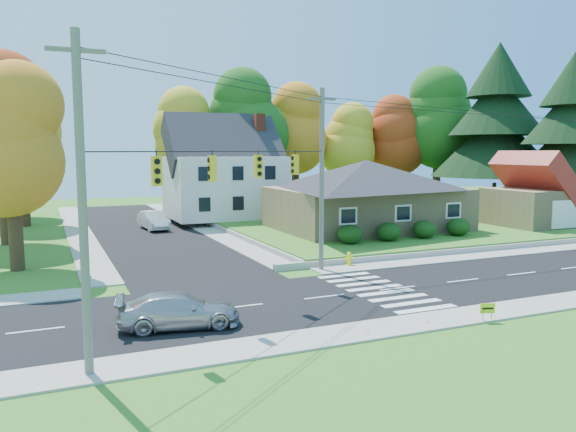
% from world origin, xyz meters
% --- Properties ---
extents(ground, '(120.00, 120.00, 0.00)m').
position_xyz_m(ground, '(0.00, 0.00, 0.00)').
color(ground, '#3D7923').
extents(road_main, '(90.00, 8.00, 0.02)m').
position_xyz_m(road_main, '(0.00, 0.00, 0.01)').
color(road_main, black).
rests_on(road_main, ground).
extents(road_cross, '(8.00, 44.00, 0.02)m').
position_xyz_m(road_cross, '(-8.00, 26.00, 0.01)').
color(road_cross, black).
rests_on(road_cross, ground).
extents(sidewalk_north, '(90.00, 2.00, 0.08)m').
position_xyz_m(sidewalk_north, '(0.00, 5.00, 0.04)').
color(sidewalk_north, '#9C9A90').
rests_on(sidewalk_north, ground).
extents(sidewalk_south, '(90.00, 2.00, 0.08)m').
position_xyz_m(sidewalk_south, '(0.00, -5.00, 0.04)').
color(sidewalk_south, '#9C9A90').
rests_on(sidewalk_south, ground).
extents(lawn, '(30.00, 30.00, 0.50)m').
position_xyz_m(lawn, '(13.00, 21.00, 0.25)').
color(lawn, '#3D7923').
rests_on(lawn, ground).
extents(ranch_house, '(14.60, 10.60, 5.40)m').
position_xyz_m(ranch_house, '(8.00, 16.00, 3.27)').
color(ranch_house, tan).
rests_on(ranch_house, lawn).
extents(colonial_house, '(10.40, 8.40, 9.60)m').
position_xyz_m(colonial_house, '(0.04, 28.00, 4.58)').
color(colonial_house, silver).
rests_on(colonial_house, lawn).
extents(garage, '(7.30, 6.30, 4.60)m').
position_xyz_m(garage, '(22.00, 11.99, 2.84)').
color(garage, tan).
rests_on(garage, lawn).
extents(hedge_row, '(10.70, 1.70, 1.27)m').
position_xyz_m(hedge_row, '(7.50, 9.80, 1.14)').
color(hedge_row, '#163A10').
rests_on(hedge_row, lawn).
extents(traffic_infrastructure, '(38.10, 10.66, 10.00)m').
position_xyz_m(traffic_infrastructure, '(-0.15, 1.35, 5.15)').
color(traffic_infrastructure, '#666059').
rests_on(traffic_infrastructure, ground).
extents(tree_lot_0, '(6.72, 6.72, 12.51)m').
position_xyz_m(tree_lot_0, '(-2.00, 34.00, 8.31)').
color(tree_lot_0, '#3F2A19').
rests_on(tree_lot_0, lawn).
extents(tree_lot_1, '(7.84, 7.84, 14.60)m').
position_xyz_m(tree_lot_1, '(4.00, 33.00, 9.61)').
color(tree_lot_1, '#3F2A19').
rests_on(tree_lot_1, lawn).
extents(tree_lot_2, '(7.28, 7.28, 13.56)m').
position_xyz_m(tree_lot_2, '(10.00, 34.00, 8.96)').
color(tree_lot_2, '#3F2A19').
rests_on(tree_lot_2, lawn).
extents(tree_lot_3, '(6.16, 6.16, 11.47)m').
position_xyz_m(tree_lot_3, '(16.00, 33.00, 7.65)').
color(tree_lot_3, '#3F2A19').
rests_on(tree_lot_3, lawn).
extents(tree_lot_4, '(6.72, 6.72, 12.51)m').
position_xyz_m(tree_lot_4, '(22.00, 32.00, 8.31)').
color(tree_lot_4, '#3F2A19').
rests_on(tree_lot_4, lawn).
extents(tree_lot_5, '(8.40, 8.40, 15.64)m').
position_xyz_m(tree_lot_5, '(26.00, 30.00, 10.27)').
color(tree_lot_5, '#3F2A19').
rests_on(tree_lot_5, lawn).
extents(conifer_east_a, '(12.80, 12.80, 16.96)m').
position_xyz_m(conifer_east_a, '(27.00, 22.00, 9.39)').
color(conifer_east_a, '#3F2A19').
rests_on(conifer_east_a, lawn).
extents(conifer_east_b, '(11.20, 11.20, 14.84)m').
position_xyz_m(conifer_east_b, '(28.00, 14.00, 8.28)').
color(conifer_east_b, '#3F2A19').
rests_on(conifer_east_b, lawn).
extents(tree_west_0, '(6.16, 6.16, 11.47)m').
position_xyz_m(tree_west_0, '(-17.00, 12.00, 7.15)').
color(tree_west_0, '#3F2A19').
rests_on(tree_west_0, ground).
extents(tree_west_1, '(7.28, 7.28, 13.56)m').
position_xyz_m(tree_west_1, '(-18.00, 22.00, 8.46)').
color(tree_west_1, '#3F2A19').
rests_on(tree_west_1, ground).
extents(tree_west_2, '(6.72, 6.72, 12.51)m').
position_xyz_m(tree_west_2, '(-17.00, 32.00, 7.81)').
color(tree_west_2, '#3F2A19').
rests_on(tree_west_2, ground).
extents(tree_west_3, '(7.84, 7.84, 14.60)m').
position_xyz_m(tree_west_3, '(-19.00, 40.00, 9.11)').
color(tree_west_3, '#3F2A19').
rests_on(tree_west_3, ground).
extents(silver_sedan, '(4.78, 2.56, 1.32)m').
position_xyz_m(silver_sedan, '(-11.05, -1.78, 0.68)').
color(silver_sedan, '#A8A9AF').
rests_on(silver_sedan, road_main).
extents(white_car, '(2.10, 4.86, 1.56)m').
position_xyz_m(white_car, '(-7.06, 25.35, 0.80)').
color(white_car, silver).
rests_on(white_car, road_cross).
extents(fire_hydrant, '(0.47, 0.37, 0.83)m').
position_xyz_m(fire_hydrant, '(0.51, 5.59, 0.40)').
color(fire_hydrant, yellow).
rests_on(fire_hydrant, ground).
extents(yard_sign, '(0.57, 0.22, 0.74)m').
position_xyz_m(yard_sign, '(0.10, -5.87, 0.53)').
color(yard_sign, black).
rests_on(yard_sign, ground).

